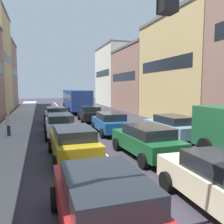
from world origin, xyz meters
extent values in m
cube|color=#B5B5B5|center=(-6.70, 20.00, 0.07)|extent=(2.60, 64.00, 0.14)
cube|color=silver|center=(-1.70, 20.00, 0.01)|extent=(0.16, 60.00, 0.01)
cube|color=silver|center=(1.70, 20.00, 0.01)|extent=(0.16, 60.00, 0.01)
cube|color=black|center=(-8.48, 30.80, 7.00)|extent=(0.02, 7.04, 1.10)
cube|color=black|center=(-8.48, 39.60, 5.76)|extent=(0.02, 7.04, 1.10)
cube|color=beige|center=(9.90, 38.50, 5.27)|extent=(7.00, 10.90, 10.54)
cube|color=black|center=(6.38, 38.50, 5.80)|extent=(0.02, 8.80, 1.10)
cube|color=#66605B|center=(9.90, 38.50, 10.69)|extent=(7.20, 10.90, 0.30)
cube|color=#936B5B|center=(9.90, 27.50, 4.30)|extent=(7.00, 10.90, 8.61)
cube|color=black|center=(6.38, 27.50, 4.73)|extent=(0.02, 8.80, 1.10)
cube|color=#66605B|center=(9.90, 27.50, 8.76)|extent=(7.20, 10.90, 0.30)
cube|color=tan|center=(9.90, 16.50, 4.87)|extent=(7.00, 10.90, 9.74)
cube|color=black|center=(6.39, 16.50, 5.36)|extent=(0.02, 8.80, 1.10)
cube|color=#66605B|center=(9.90, 16.50, 9.89)|extent=(7.20, 10.90, 0.30)
sphere|color=green|center=(-2.55, 0.84, 4.69)|extent=(0.18, 0.18, 0.18)
cube|color=black|center=(3.75, 6.77, 1.81)|extent=(2.02, 0.05, 0.70)
cylinder|color=black|center=(2.54, 5.66, 0.48)|extent=(0.31, 0.96, 0.96)
cylinder|color=black|center=(-0.96, 3.20, 0.32)|extent=(0.23, 0.64, 0.64)
cylinder|color=black|center=(0.88, 3.17, 0.32)|extent=(0.23, 0.64, 0.64)
cube|color=#A51E1E|center=(-3.46, 1.64, 0.67)|extent=(1.82, 4.31, 0.70)
cube|color=#1E2328|center=(-3.45, 1.44, 1.23)|extent=(1.60, 2.42, 0.52)
cylinder|color=black|center=(-4.38, 3.10, 0.32)|extent=(0.22, 0.64, 0.64)
cylinder|color=black|center=(-2.54, 3.11, 0.32)|extent=(0.22, 0.64, 0.64)
cube|color=#19592D|center=(0.06, 6.83, 0.67)|extent=(2.03, 4.39, 0.70)
cube|color=#1E2328|center=(0.07, 6.63, 1.23)|extent=(1.71, 2.49, 0.52)
cylinder|color=black|center=(-0.93, 8.24, 0.32)|extent=(0.25, 0.65, 0.64)
cylinder|color=black|center=(0.90, 8.34, 0.32)|extent=(0.25, 0.65, 0.64)
cylinder|color=black|center=(-0.78, 5.32, 0.32)|extent=(0.25, 0.65, 0.64)
cylinder|color=black|center=(1.06, 5.42, 0.32)|extent=(0.25, 0.65, 0.64)
cube|color=#B29319|center=(-3.29, 7.45, 0.67)|extent=(1.89, 4.34, 0.70)
cube|color=#1E2328|center=(-3.28, 7.25, 1.23)|extent=(1.64, 2.44, 0.52)
cylinder|color=black|center=(-4.24, 8.89, 0.32)|extent=(0.23, 0.64, 0.64)
cylinder|color=black|center=(-2.40, 8.93, 0.32)|extent=(0.23, 0.64, 0.64)
cylinder|color=black|center=(-4.17, 5.97, 0.32)|extent=(0.23, 0.64, 0.64)
cylinder|color=black|center=(-2.33, 6.01, 0.32)|extent=(0.23, 0.64, 0.64)
cube|color=#194C8C|center=(0.06, 12.68, 0.67)|extent=(1.89, 4.34, 0.70)
cube|color=#1E2328|center=(0.05, 12.48, 1.23)|extent=(1.64, 2.44, 0.52)
cylinder|color=black|center=(-0.83, 14.16, 0.32)|extent=(0.23, 0.64, 0.64)
cylinder|color=black|center=(1.01, 14.12, 0.32)|extent=(0.23, 0.64, 0.64)
cylinder|color=black|center=(-0.90, 11.23, 0.32)|extent=(0.23, 0.64, 0.64)
cylinder|color=black|center=(0.94, 11.19, 0.32)|extent=(0.23, 0.64, 0.64)
cube|color=silver|center=(-3.42, 12.91, 0.67)|extent=(1.80, 4.30, 0.70)
cube|color=#1E2328|center=(-3.42, 12.71, 1.23)|extent=(1.59, 2.41, 0.52)
cylinder|color=black|center=(-4.35, 14.37, 0.32)|extent=(0.22, 0.64, 0.64)
cylinder|color=black|center=(-2.51, 14.37, 0.32)|extent=(0.22, 0.64, 0.64)
cylinder|color=black|center=(-4.34, 11.45, 0.32)|extent=(0.22, 0.64, 0.64)
cylinder|color=black|center=(-2.50, 11.45, 0.32)|extent=(0.22, 0.64, 0.64)
cube|color=black|center=(-0.11, 18.77, 0.67)|extent=(2.02, 4.39, 0.70)
cube|color=#1E2328|center=(-0.12, 18.57, 1.23)|extent=(1.70, 2.49, 0.52)
cylinder|color=black|center=(-0.95, 20.28, 0.32)|extent=(0.25, 0.65, 0.64)
cylinder|color=black|center=(0.89, 20.19, 0.32)|extent=(0.25, 0.65, 0.64)
cylinder|color=black|center=(-1.10, 17.36, 0.32)|extent=(0.25, 0.65, 0.64)
cylinder|color=black|center=(0.74, 17.27, 0.32)|extent=(0.25, 0.65, 0.64)
cube|color=beige|center=(-3.31, 18.60, 0.67)|extent=(1.87, 4.33, 0.70)
cube|color=#1E2328|center=(-3.31, 18.40, 1.23)|extent=(1.62, 2.43, 0.52)
cylinder|color=black|center=(-4.25, 20.04, 0.32)|extent=(0.23, 0.64, 0.64)
cylinder|color=black|center=(-2.41, 20.07, 0.32)|extent=(0.23, 0.64, 0.64)
cylinder|color=black|center=(-4.21, 17.12, 0.32)|extent=(0.23, 0.64, 0.64)
cylinder|color=black|center=(-2.37, 17.15, 0.32)|extent=(0.23, 0.64, 0.64)
cube|color=#759EB7|center=(3.35, 9.86, 0.67)|extent=(1.94, 4.36, 0.70)
cube|color=#1E2328|center=(3.36, 9.66, 1.23)|extent=(1.66, 2.46, 0.52)
cylinder|color=black|center=(2.38, 11.29, 0.32)|extent=(0.24, 0.65, 0.64)
cylinder|color=black|center=(4.22, 11.35, 0.32)|extent=(0.24, 0.65, 0.64)
cylinder|color=black|center=(2.48, 8.37, 0.32)|extent=(0.24, 0.65, 0.64)
cylinder|color=black|center=(4.32, 8.43, 0.32)|extent=(0.24, 0.65, 0.64)
cube|color=navy|center=(-0.01, 28.13, 1.70)|extent=(2.61, 10.53, 2.40)
cube|color=black|center=(-0.01, 28.13, 2.06)|extent=(2.63, 9.90, 0.70)
cylinder|color=black|center=(-1.22, 31.93, 0.50)|extent=(0.31, 1.00, 1.00)
cylinder|color=black|center=(1.28, 31.90, 0.50)|extent=(0.31, 1.00, 1.00)
cylinder|color=black|center=(-1.29, 25.00, 0.50)|extent=(0.31, 1.00, 1.00)
cylinder|color=black|center=(1.21, 24.97, 0.50)|extent=(0.31, 1.00, 1.00)
cylinder|color=#262D47|center=(-6.63, 13.10, 0.41)|extent=(0.16, 0.16, 0.82)
cylinder|color=#262D47|center=(-6.70, 13.26, 0.41)|extent=(0.16, 0.16, 0.82)
cylinder|color=silver|center=(-6.67, 13.18, 1.12)|extent=(0.34, 0.34, 0.60)
sphere|color=tan|center=(-6.67, 13.18, 1.54)|extent=(0.24, 0.24, 0.24)
cylinder|color=silver|center=(-6.58, 12.97, 1.15)|extent=(0.10, 0.10, 0.55)
cylinder|color=silver|center=(-6.75, 13.38, 1.15)|extent=(0.10, 0.10, 0.55)
camera|label=1|loc=(-4.68, -2.94, 3.27)|focal=37.07mm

